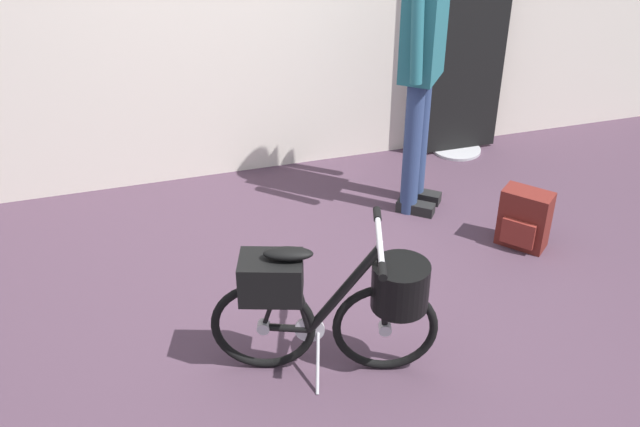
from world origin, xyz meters
name	(u,v)px	position (x,y,z in m)	size (l,w,h in m)	color
ground_plane	(348,323)	(0.00, 0.00, 0.00)	(6.43, 6.43, 0.00)	#473342
floor_banner_stand	(466,55)	(1.42, 1.66, 0.74)	(0.60, 0.36, 1.66)	#B7B7BC
folding_bike_foreground	(335,301)	(-0.17, -0.29, 0.40)	(1.01, 0.54, 0.75)	black
visitor_near_wall	(423,49)	(0.78, 1.02, 1.06)	(0.39, 0.43, 1.81)	navy
backpack_on_floor	(524,219)	(1.23, 0.40, 0.18)	(0.30, 0.32, 0.36)	maroon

